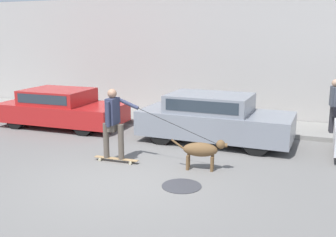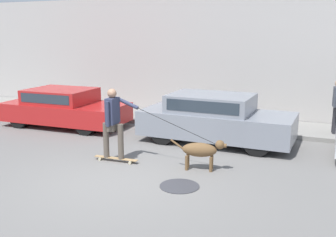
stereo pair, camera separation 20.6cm
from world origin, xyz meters
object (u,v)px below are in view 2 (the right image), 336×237
at_px(dog, 201,150).
at_px(skateboarder, 113,120).
at_px(parked_car_0, 65,108).
at_px(parked_car_1, 215,119).

distance_m(dog, skateboarder, 2.12).
bearing_deg(parked_car_0, dog, -24.64).
relative_size(parked_car_0, parked_car_1, 0.97).
relative_size(parked_car_0, dog, 3.27).
height_order(parked_car_0, parked_car_1, parked_car_1).
distance_m(parked_car_1, skateboarder, 3.01).
height_order(parked_car_1, skateboarder, skateboarder).
bearing_deg(parked_car_0, skateboarder, -38.78).
bearing_deg(dog, parked_car_1, 88.01).
bearing_deg(parked_car_0, parked_car_1, -1.95).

